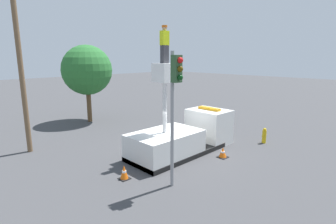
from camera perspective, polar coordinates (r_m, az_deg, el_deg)
ground_plane at (r=14.44m, az=2.03°, el=-9.02°), size 120.00×120.00×0.00m
bucket_truck at (r=14.51m, az=3.44°, el=-5.32°), size 6.49×2.43×4.86m
worker at (r=12.83m, az=-0.76°, el=14.51°), size 0.40×0.26×1.75m
traffic_light_pole at (r=9.87m, az=1.53°, el=4.03°), size 0.34×0.57×5.38m
fire_hydrant at (r=17.03m, az=20.21°, el=-4.85°), size 0.48×0.24×0.94m
traffic_cone_rear at (r=11.68m, az=-9.52°, el=-12.86°), size 0.43×0.43×0.63m
traffic_cone_curbside at (r=14.11m, az=11.83°, el=-8.65°), size 0.50×0.50×0.55m
tree_left_bg at (r=21.77m, az=-17.23°, el=8.67°), size 3.90×3.90×6.09m
utility_pole at (r=15.81m, az=-29.46°, el=8.97°), size 2.20×0.26×8.86m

